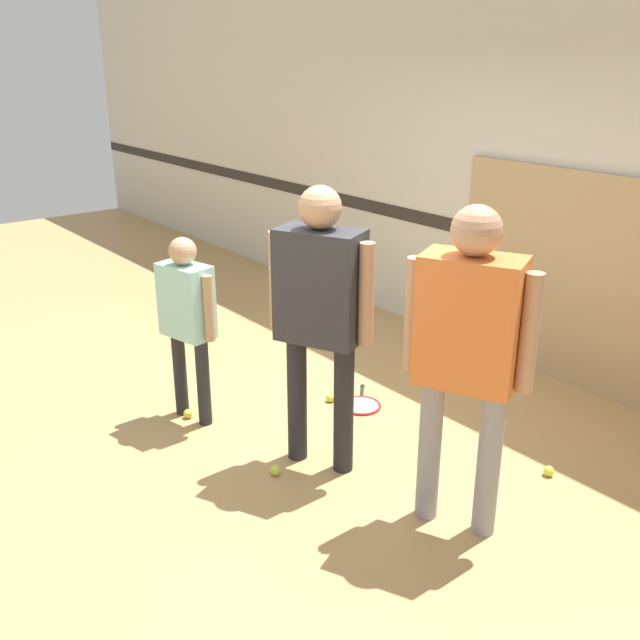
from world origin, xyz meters
The scene contains 11 objects.
ground_plane centered at (0.00, 0.00, 0.00)m, with size 16.00×16.00×0.00m, color tan.
wall_back centered at (0.00, 2.27, 1.60)m, with size 16.00×0.07×3.20m.
wall_panel centered at (0.88, 2.21, 0.83)m, with size 2.87×0.05×1.66m.
person_instructor centered at (0.24, -0.07, 1.10)m, with size 0.62×0.45×1.77m.
person_student_left centered at (-0.79, -0.40, 0.82)m, with size 0.49×0.28×1.33m.
person_student_right centered at (1.19, 0.12, 1.11)m, with size 0.63×0.46×1.79m.
racket_spare_on_floor centered at (-0.18, 0.65, 0.01)m, with size 0.46×0.45×0.03m.
tennis_ball_near_instructor centered at (0.18, -0.38, 0.03)m, with size 0.07×0.07×0.07m, color #CCE038.
tennis_ball_by_spare_racket centered at (-0.37, 0.52, 0.03)m, with size 0.07×0.07×0.07m, color #CCE038.
tennis_ball_stray_left centered at (1.25, 0.93, 0.03)m, with size 0.07×0.07×0.07m, color #CCE038.
tennis_ball_stray_right centered at (-0.82, -0.44, 0.03)m, with size 0.07×0.07×0.07m, color #CCE038.
Camera 1 is at (3.30, -2.56, 2.47)m, focal length 40.00 mm.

